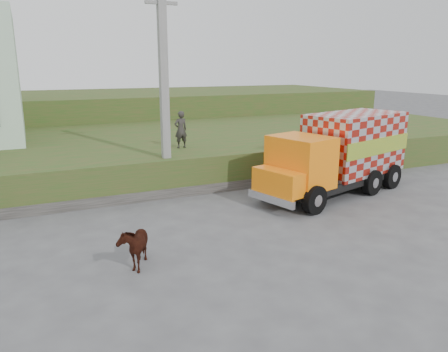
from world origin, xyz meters
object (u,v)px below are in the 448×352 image
cargo_truck (340,153)px  utility_pole (164,91)px  cow (134,245)px  pedestrian (181,130)px

cargo_truck → utility_pole: bearing=142.3°
utility_pole → cargo_truck: size_ratio=1.08×
utility_pole → cow: utility_pole is taller
cow → utility_pole: bearing=88.5°
cow → pedestrian: pedestrian is taller
cargo_truck → pedestrian: bearing=124.5°
pedestrian → utility_pole: bearing=48.4°
cargo_truck → cow: bearing=-176.2°
utility_pole → cargo_truck: 7.31m
cargo_truck → cow: (-9.05, -3.24, -1.04)m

